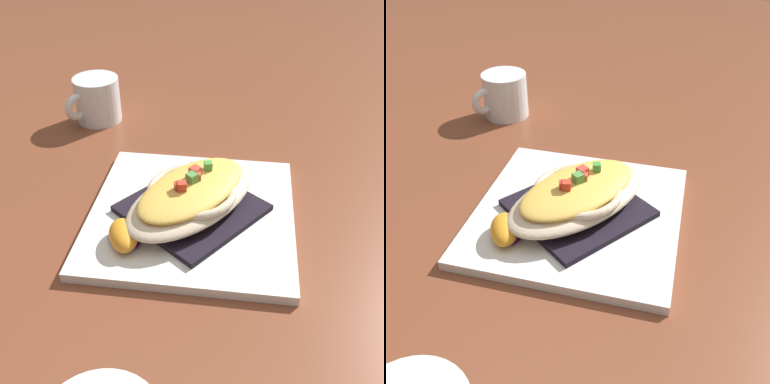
% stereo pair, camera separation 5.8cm
% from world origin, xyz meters
% --- Properties ---
extents(ground_plane, '(2.60, 2.60, 0.00)m').
position_xyz_m(ground_plane, '(0.00, 0.00, 0.00)').
color(ground_plane, brown).
extents(square_plate, '(0.30, 0.30, 0.01)m').
position_xyz_m(square_plate, '(0.00, 0.00, 0.01)').
color(square_plate, white).
rests_on(square_plate, ground_plane).
extents(folded_napkin, '(0.20, 0.20, 0.01)m').
position_xyz_m(folded_napkin, '(0.00, 0.00, 0.02)').
color(folded_napkin, black).
rests_on(folded_napkin, square_plate).
extents(gratin_dish, '(0.19, 0.24, 0.05)m').
position_xyz_m(gratin_dish, '(0.00, -0.00, 0.04)').
color(gratin_dish, beige).
rests_on(gratin_dish, folded_napkin).
extents(orange_garnish, '(0.06, 0.07, 0.03)m').
position_xyz_m(orange_garnish, '(0.06, 0.08, 0.02)').
color(orange_garnish, '#5A156D').
rests_on(orange_garnish, square_plate).
extents(coffee_mug, '(0.08, 0.11, 0.08)m').
position_xyz_m(coffee_mug, '(0.24, -0.22, 0.03)').
color(coffee_mug, white).
rests_on(coffee_mug, ground_plane).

